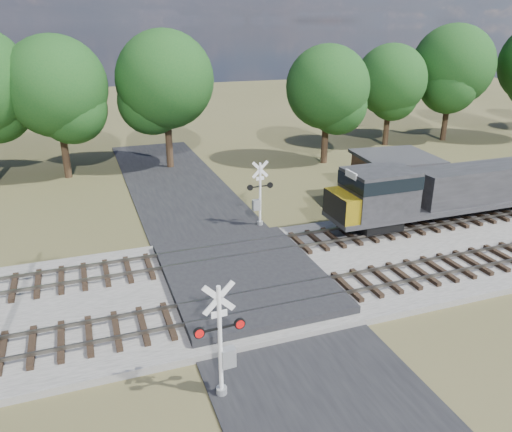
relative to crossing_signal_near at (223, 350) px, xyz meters
name	(u,v)px	position (x,y,z in m)	size (l,w,h in m)	color
ground	(248,288)	(2.99, 6.34, -1.74)	(160.00, 160.00, 0.00)	#444424
ballast_bed	(423,249)	(12.99, 6.84, -1.59)	(140.00, 10.00, 0.30)	gray
road	(248,288)	(2.99, 6.34, -1.70)	(7.00, 60.00, 0.08)	black
crossing_panel	(244,277)	(2.99, 6.84, -1.43)	(7.00, 9.00, 0.62)	#262628
track_near	(329,289)	(6.12, 4.34, -1.33)	(140.00, 2.60, 0.33)	black
track_far	(285,245)	(6.12, 9.34, -1.33)	(140.00, 2.60, 0.33)	black
crossing_signal_near	(223,350)	(0.00, 0.00, 0.00)	(1.69, 0.37, 4.19)	silver
crossing_signal_far	(259,200)	(6.05, 13.18, -0.07)	(1.62, 0.35, 4.01)	silver
equipment_shed	(394,179)	(15.99, 14.08, -0.09)	(5.27, 5.27, 3.26)	#412E1C
treeline	(256,80)	(10.99, 27.42, 5.13)	(83.21, 11.65, 11.63)	black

